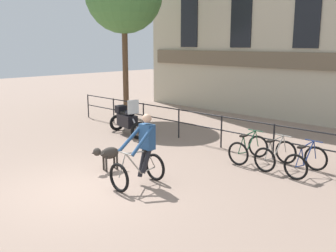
# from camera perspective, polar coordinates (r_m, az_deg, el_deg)

# --- Properties ---
(ground_plane) EXTENTS (60.00, 60.00, 0.00)m
(ground_plane) POSITION_cam_1_polar(r_m,az_deg,el_deg) (9.42, -12.01, -8.94)
(ground_plane) COLOR gray
(canal_railing) EXTENTS (15.05, 0.05, 1.05)m
(canal_railing) POSITION_cam_1_polar(r_m,az_deg,el_deg) (12.70, 7.77, -0.02)
(canal_railing) COLOR black
(canal_railing) RESTS_ON ground_plane
(cyclist_with_bike) EXTENTS (0.70, 1.18, 1.70)m
(cyclist_with_bike) POSITION_cam_1_polar(r_m,az_deg,el_deg) (9.29, -3.81, -4.04)
(cyclist_with_bike) COLOR black
(cyclist_with_bike) RESTS_ON ground_plane
(dog) EXTENTS (0.36, 0.90, 0.65)m
(dog) POSITION_cam_1_polar(r_m,az_deg,el_deg) (10.53, -8.77, -3.98)
(dog) COLOR #332D28
(dog) RESTS_ON ground_plane
(parked_motorcycle) EXTENTS (1.85, 0.95, 1.35)m
(parked_motorcycle) POSITION_cam_1_polar(r_m,az_deg,el_deg) (14.49, -5.99, 0.92)
(parked_motorcycle) COLOR black
(parked_motorcycle) RESTS_ON ground_plane
(parked_bicycle_near_lamp) EXTENTS (0.69, 1.13, 0.86)m
(parked_bicycle_near_lamp) POSITION_cam_1_polar(r_m,az_deg,el_deg) (11.44, 11.60, -3.29)
(parked_bicycle_near_lamp) COLOR black
(parked_bicycle_near_lamp) RESTS_ON ground_plane
(parked_bicycle_mid_left) EXTENTS (0.70, 1.13, 0.86)m
(parked_bicycle_mid_left) POSITION_cam_1_polar(r_m,az_deg,el_deg) (11.02, 15.35, -4.07)
(parked_bicycle_mid_left) COLOR black
(parked_bicycle_mid_left) RESTS_ON ground_plane
(parked_bicycle_mid_right) EXTENTS (0.70, 1.13, 0.86)m
(parked_bicycle_mid_right) POSITION_cam_1_polar(r_m,az_deg,el_deg) (10.65, 19.39, -4.89)
(parked_bicycle_mid_right) COLOR black
(parked_bicycle_mid_right) RESTS_ON ground_plane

